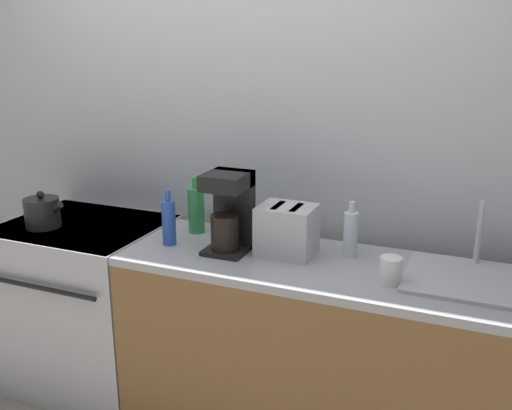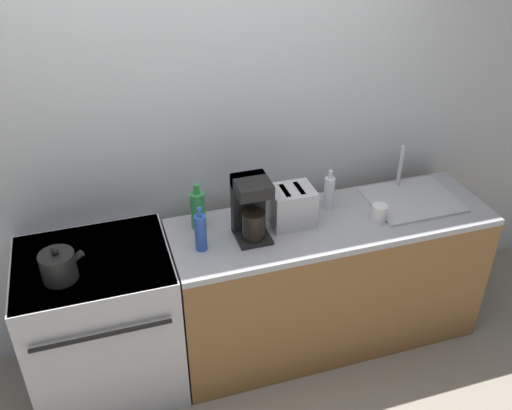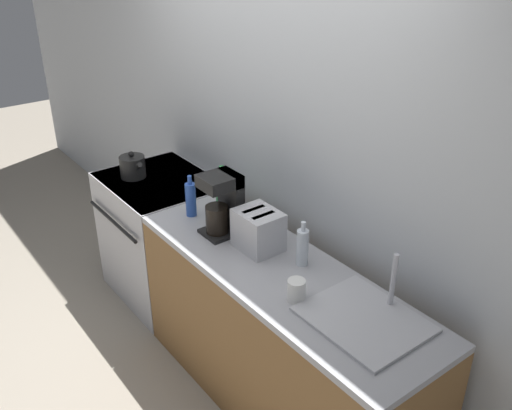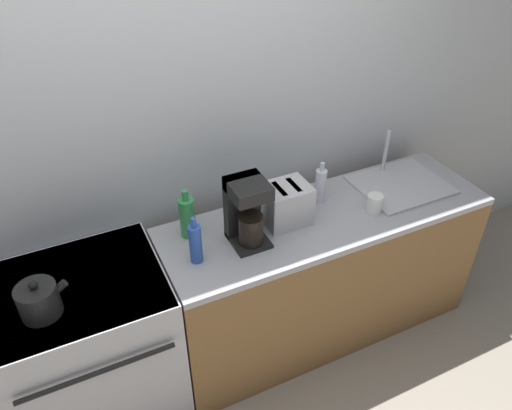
{
  "view_description": "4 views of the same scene",
  "coord_description": "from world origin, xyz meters",
  "px_view_note": "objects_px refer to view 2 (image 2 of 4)",
  "views": [
    {
      "loc": [
        1.2,
        -1.87,
        1.81
      ],
      "look_at": [
        0.27,
        0.37,
        1.1
      ],
      "focal_mm": 40.0,
      "sensor_mm": 36.0,
      "label": 1
    },
    {
      "loc": [
        -0.57,
        -2.14,
        2.71
      ],
      "look_at": [
        0.21,
        0.33,
        1.06
      ],
      "focal_mm": 40.0,
      "sensor_mm": 36.0,
      "label": 2
    },
    {
      "loc": [
        2.51,
        -1.25,
        2.51
      ],
      "look_at": [
        0.33,
        0.4,
        1.1
      ],
      "focal_mm": 40.0,
      "sensor_mm": 36.0,
      "label": 3
    },
    {
      "loc": [
        -0.64,
        -1.5,
        2.53
      ],
      "look_at": [
        0.26,
        0.37,
        1.04
      ],
      "focal_mm": 35.0,
      "sensor_mm": 36.0,
      "label": 4
    }
  ],
  "objects_px": {
    "kettle": "(59,266)",
    "stove": "(103,322)",
    "bottle_green": "(198,210)",
    "bottle_clear": "(329,192)",
    "toaster": "(291,206)",
    "bottle_blue": "(201,232)",
    "coffee_maker": "(251,207)",
    "cup_white": "(379,214)"
  },
  "relations": [
    {
      "from": "toaster",
      "to": "bottle_green",
      "type": "xyz_separation_m",
      "value": [
        -0.51,
        0.11,
        0.01
      ]
    },
    {
      "from": "toaster",
      "to": "cup_white",
      "type": "bearing_deg",
      "value": -16.53
    },
    {
      "from": "toaster",
      "to": "kettle",
      "type": "bearing_deg",
      "value": -174.54
    },
    {
      "from": "stove",
      "to": "toaster",
      "type": "bearing_deg",
      "value": 0.52
    },
    {
      "from": "bottle_clear",
      "to": "toaster",
      "type": "bearing_deg",
      "value": -162.97
    },
    {
      "from": "bottle_clear",
      "to": "bottle_blue",
      "type": "height_order",
      "value": "bottle_blue"
    },
    {
      "from": "stove",
      "to": "bottle_clear",
      "type": "relative_size",
      "value": 3.65
    },
    {
      "from": "kettle",
      "to": "bottle_blue",
      "type": "xyz_separation_m",
      "value": [
        0.71,
        0.03,
        0.03
      ]
    },
    {
      "from": "coffee_maker",
      "to": "bottle_clear",
      "type": "xyz_separation_m",
      "value": [
        0.51,
        0.13,
        -0.08
      ]
    },
    {
      "from": "kettle",
      "to": "stove",
      "type": "bearing_deg",
      "value": 36.56
    },
    {
      "from": "coffee_maker",
      "to": "bottle_green",
      "type": "distance_m",
      "value": 0.31
    },
    {
      "from": "stove",
      "to": "cup_white",
      "type": "height_order",
      "value": "cup_white"
    },
    {
      "from": "bottle_clear",
      "to": "coffee_maker",
      "type": "bearing_deg",
      "value": -165.76
    },
    {
      "from": "coffee_maker",
      "to": "bottle_clear",
      "type": "height_order",
      "value": "coffee_maker"
    },
    {
      "from": "bottle_blue",
      "to": "cup_white",
      "type": "distance_m",
      "value": 1.01
    },
    {
      "from": "stove",
      "to": "kettle",
      "type": "bearing_deg",
      "value": -143.44
    },
    {
      "from": "bottle_blue",
      "to": "coffee_maker",
      "type": "bearing_deg",
      "value": 8.44
    },
    {
      "from": "stove",
      "to": "kettle",
      "type": "relative_size",
      "value": 4.15
    },
    {
      "from": "stove",
      "to": "bottle_green",
      "type": "relative_size",
      "value": 3.28
    },
    {
      "from": "bottle_clear",
      "to": "bottle_blue",
      "type": "xyz_separation_m",
      "value": [
        -0.8,
        -0.17,
        0.0
      ]
    },
    {
      "from": "cup_white",
      "to": "bottle_blue",
      "type": "bearing_deg",
      "value": 177.25
    },
    {
      "from": "kettle",
      "to": "bottle_clear",
      "type": "xyz_separation_m",
      "value": [
        1.51,
        0.2,
        0.03
      ]
    },
    {
      "from": "bottle_green",
      "to": "bottle_clear",
      "type": "xyz_separation_m",
      "value": [
        0.77,
        -0.03,
        -0.01
      ]
    },
    {
      "from": "bottle_clear",
      "to": "kettle",
      "type": "bearing_deg",
      "value": -172.47
    },
    {
      "from": "toaster",
      "to": "coffee_maker",
      "type": "xyz_separation_m",
      "value": [
        -0.25,
        -0.05,
        0.07
      ]
    },
    {
      "from": "toaster",
      "to": "coffee_maker",
      "type": "bearing_deg",
      "value": -168.75
    },
    {
      "from": "bottle_green",
      "to": "coffee_maker",
      "type": "bearing_deg",
      "value": -32.27
    },
    {
      "from": "kettle",
      "to": "bottle_green",
      "type": "relative_size",
      "value": 0.79
    },
    {
      "from": "toaster",
      "to": "bottle_blue",
      "type": "xyz_separation_m",
      "value": [
        -0.54,
        -0.09,
        -0.0
      ]
    },
    {
      "from": "toaster",
      "to": "bottle_blue",
      "type": "height_order",
      "value": "bottle_blue"
    },
    {
      "from": "stove",
      "to": "toaster",
      "type": "height_order",
      "value": "toaster"
    },
    {
      "from": "coffee_maker",
      "to": "bottle_blue",
      "type": "bearing_deg",
      "value": -171.56
    },
    {
      "from": "kettle",
      "to": "bottle_green",
      "type": "xyz_separation_m",
      "value": [
        0.74,
        0.23,
        0.04
      ]
    },
    {
      "from": "bottle_green",
      "to": "cup_white",
      "type": "xyz_separation_m",
      "value": [
        0.98,
        -0.25,
        -0.06
      ]
    },
    {
      "from": "toaster",
      "to": "bottle_green",
      "type": "relative_size",
      "value": 0.88
    },
    {
      "from": "kettle",
      "to": "toaster",
      "type": "relative_size",
      "value": 0.9
    },
    {
      "from": "stove",
      "to": "coffee_maker",
      "type": "xyz_separation_m",
      "value": [
        0.85,
        -0.04,
        0.62
      ]
    },
    {
      "from": "stove",
      "to": "coffee_maker",
      "type": "height_order",
      "value": "coffee_maker"
    },
    {
      "from": "stove",
      "to": "coffee_maker",
      "type": "relative_size",
      "value": 2.51
    },
    {
      "from": "kettle",
      "to": "coffee_maker",
      "type": "bearing_deg",
      "value": 3.99
    },
    {
      "from": "stove",
      "to": "toaster",
      "type": "relative_size",
      "value": 3.74
    },
    {
      "from": "kettle",
      "to": "coffee_maker",
      "type": "relative_size",
      "value": 0.61
    }
  ]
}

